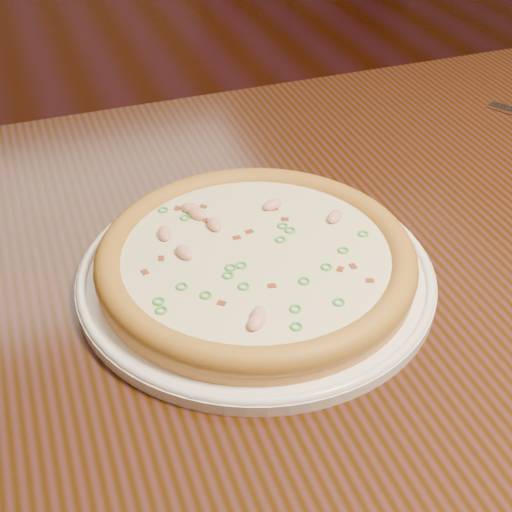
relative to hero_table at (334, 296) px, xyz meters
name	(u,v)px	position (x,y,z in m)	size (l,w,h in m)	color
ground	(246,265)	(0.19, 0.88, -0.65)	(9.00, 9.00, 0.00)	black
hero_table	(334,296)	(0.00, 0.00, 0.00)	(1.20, 0.80, 0.75)	black
plate	(256,272)	(-0.12, -0.05, 0.11)	(0.37, 0.37, 0.02)	white
pizza	(256,258)	(-0.12, -0.05, 0.13)	(0.33, 0.33, 0.03)	#C6874B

